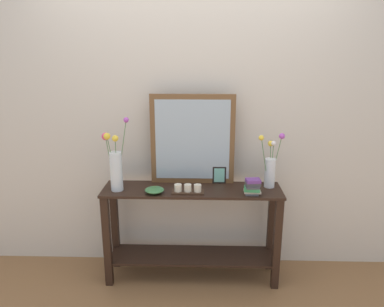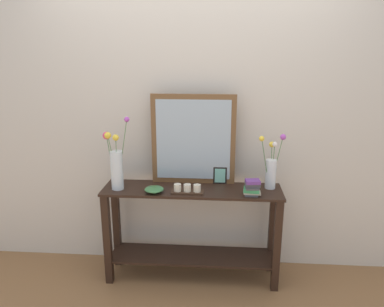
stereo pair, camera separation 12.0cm
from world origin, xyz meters
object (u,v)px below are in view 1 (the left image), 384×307
Objects in this scene: tall_vase_left at (115,166)px; mirror_leaning at (192,140)px; vase_right at (270,168)px; candle_tray at (188,189)px; book_stack at (252,187)px; console_table at (192,225)px; picture_frame_small at (219,175)px; decorative_bowl at (154,190)px.

mirror_leaning is at bearing 17.47° from tall_vase_left.
tall_vase_left is at bearing -175.01° from vase_right.
tall_vase_left is 2.30× the size of candle_tray.
book_stack is (-0.16, -0.16, -0.10)m from vase_right.
book_stack reaches higher than candle_tray.
candle_tray is at bearing -96.72° from mirror_leaning.
vase_right is at bearing 13.01° from candle_tray.
picture_frame_small reaches higher than console_table.
candle_tray is at bearing -166.99° from vase_right.
decorative_bowl is at bearing -169.98° from vase_right.
vase_right reaches higher than console_table.
vase_right is at bearing 10.02° from decorative_bowl.
book_stack is at bearing -12.61° from console_table.
tall_vase_left reaches higher than vase_right.
tall_vase_left is (-0.58, -0.18, -0.16)m from mirror_leaning.
tall_vase_left is at bearing -175.96° from console_table.
book_stack reaches higher than console_table.
candle_tray is at bearing 2.25° from decorative_bowl.
vase_right is 1.78× the size of candle_tray.
mirror_leaning is at bearing 91.06° from console_table.
book_stack is (0.48, -0.02, 0.03)m from candle_tray.
tall_vase_left reaches higher than console_table.
tall_vase_left reaches higher than book_stack.
picture_frame_small reaches higher than decorative_bowl.
book_stack is at bearing -0.53° from decorative_bowl.
tall_vase_left is 1.29× the size of vase_right.
vase_right reaches higher than picture_frame_small.
candle_tray is 0.33m from picture_frame_small.
tall_vase_left is at bearing -162.53° from mirror_leaning.
tall_vase_left is 4.30× the size of book_stack.
picture_frame_small is (0.22, -0.01, -0.29)m from mirror_leaning.
mirror_leaning is 1.65× the size of vase_right.
decorative_bowl is (-0.25, -0.01, -0.00)m from candle_tray.
candle_tray is at bearing -138.73° from picture_frame_small.
mirror_leaning reaches higher than vase_right.
vase_right is at bearing 46.57° from book_stack.
mirror_leaning is 0.63m from tall_vase_left.
candle_tray is at bearing 178.01° from book_stack.
tall_vase_left is 3.84× the size of decorative_bowl.
mirror_leaning reaches higher than picture_frame_small.
vase_right is (0.61, 0.06, 0.47)m from console_table.
console_table is 0.68m from mirror_leaning.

